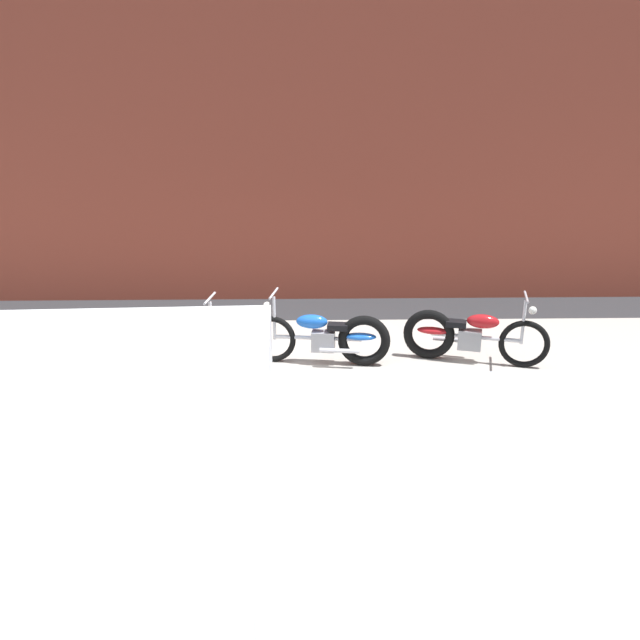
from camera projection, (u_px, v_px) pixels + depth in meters
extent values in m
plane|color=#2D2D30|center=(274.00, 410.00, 6.58)|extent=(80.00, 80.00, 0.00)
cube|color=#B2ADA3|center=(281.00, 356.00, 8.25)|extent=(36.00, 3.50, 0.01)
cube|color=brown|center=(285.00, 147.00, 10.67)|extent=(36.00, 0.50, 5.84)
torus|color=black|center=(215.00, 345.00, 7.70)|extent=(0.68, 0.13, 0.68)
torus|color=black|center=(122.00, 342.00, 7.76)|extent=(0.74, 0.19, 0.73)
cylinder|color=silver|center=(169.00, 342.00, 7.72)|extent=(1.24, 0.15, 0.06)
cube|color=#99999E|center=(163.00, 345.00, 7.74)|extent=(0.34, 0.24, 0.28)
ellipsoid|color=orange|center=(173.00, 325.00, 7.65)|extent=(0.45, 0.22, 0.20)
ellipsoid|color=orange|center=(125.00, 338.00, 7.74)|extent=(0.45, 0.21, 0.10)
cube|color=black|center=(147.00, 329.00, 7.68)|extent=(0.29, 0.22, 0.08)
cylinder|color=silver|center=(211.00, 324.00, 7.61)|extent=(0.05, 0.05, 0.62)
cylinder|color=silver|center=(210.00, 298.00, 7.50)|extent=(0.08, 0.58, 0.03)
sphere|color=white|center=(218.00, 311.00, 7.55)|extent=(0.11, 0.11, 0.11)
cylinder|color=silver|center=(150.00, 346.00, 7.92)|extent=(0.55, 0.10, 0.06)
torus|color=black|center=(272.00, 339.00, 7.96)|extent=(0.68, 0.17, 0.68)
torus|color=black|center=(364.00, 341.00, 7.81)|extent=(0.74, 0.23, 0.73)
cylinder|color=silver|center=(318.00, 338.00, 7.88)|extent=(1.23, 0.22, 0.06)
cube|color=#99999E|center=(323.00, 341.00, 7.88)|extent=(0.35, 0.26, 0.28)
ellipsoid|color=blue|center=(312.00, 322.00, 7.81)|extent=(0.46, 0.25, 0.20)
ellipsoid|color=blue|center=(361.00, 337.00, 7.80)|extent=(0.46, 0.24, 0.10)
cube|color=black|center=(338.00, 327.00, 7.79)|extent=(0.30, 0.24, 0.08)
cylinder|color=silver|center=(274.00, 318.00, 7.86)|extent=(0.05, 0.05, 0.62)
cylinder|color=silver|center=(274.00, 293.00, 7.75)|extent=(0.11, 0.58, 0.03)
sphere|color=white|center=(267.00, 306.00, 7.81)|extent=(0.11, 0.11, 0.11)
cylinder|color=silver|center=(339.00, 351.00, 7.74)|extent=(0.55, 0.13, 0.06)
torus|color=black|center=(524.00, 344.00, 7.76)|extent=(0.67, 0.27, 0.68)
torus|color=black|center=(429.00, 334.00, 8.08)|extent=(0.74, 0.34, 0.73)
cylinder|color=silver|center=(476.00, 337.00, 7.91)|extent=(1.20, 0.41, 0.06)
cube|color=#99999E|center=(470.00, 339.00, 7.94)|extent=(0.37, 0.30, 0.28)
ellipsoid|color=red|center=(483.00, 321.00, 7.82)|extent=(0.48, 0.31, 0.20)
ellipsoid|color=red|center=(433.00, 331.00, 8.05)|extent=(0.47, 0.30, 0.10)
cube|color=black|center=(456.00, 323.00, 7.93)|extent=(0.33, 0.27, 0.08)
cylinder|color=silver|center=(523.00, 322.00, 7.67)|extent=(0.05, 0.05, 0.62)
cylinder|color=silver|center=(526.00, 297.00, 7.57)|extent=(0.20, 0.56, 0.03)
sphere|color=white|center=(533.00, 310.00, 7.59)|extent=(0.11, 0.11, 0.11)
cylinder|color=silver|center=(452.00, 340.00, 8.16)|extent=(0.54, 0.22, 0.06)
cylinder|color=black|center=(377.00, 578.00, 3.43)|extent=(0.91, 0.32, 0.90)
cube|color=silver|center=(499.00, 634.00, 2.25)|extent=(2.00, 2.38, 1.30)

